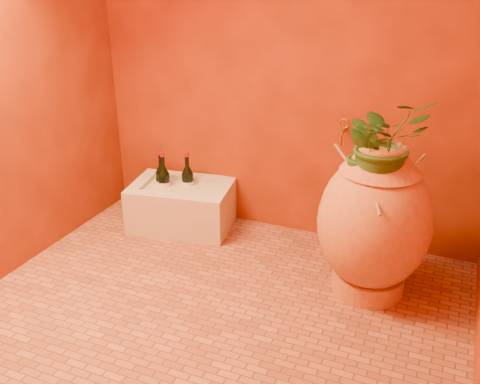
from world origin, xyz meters
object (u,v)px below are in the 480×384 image
at_px(wine_bottle_a, 162,182).
at_px(wine_bottle_c, 188,183).
at_px(amphora, 374,221).
at_px(wine_bottle_b, 164,184).
at_px(stone_basin, 182,206).
at_px(wall_tap, 343,130).

height_order(wine_bottle_a, wine_bottle_c, wine_bottle_a).
xyz_separation_m(wine_bottle_a, wine_bottle_c, (0.16, 0.07, -0.00)).
xyz_separation_m(amphora, wine_bottle_b, (-1.43, 0.27, -0.13)).
relative_size(wine_bottle_a, wine_bottle_c, 1.04).
relative_size(stone_basin, wine_bottle_c, 2.14).
xyz_separation_m(wine_bottle_c, wall_tap, (1.00, 0.10, 0.46)).
distance_m(wine_bottle_c, wall_tap, 1.11).
distance_m(stone_basin, wine_bottle_b, 0.19).
relative_size(amphora, wine_bottle_c, 2.52).
relative_size(wine_bottle_a, wine_bottle_b, 1.01).
bearing_deg(stone_basin, wall_tap, 9.87).
xyz_separation_m(stone_basin, wine_bottle_c, (0.01, 0.08, 0.14)).
height_order(stone_basin, wall_tap, wall_tap).
bearing_deg(wine_bottle_c, amphora, -15.28).
relative_size(stone_basin, wine_bottle_b, 2.08).
bearing_deg(amphora, stone_basin, 168.00).
height_order(wine_bottle_b, wine_bottle_c, wine_bottle_b).
bearing_deg(stone_basin, wine_bottle_c, 82.75).
bearing_deg(amphora, wall_tap, 122.91).
bearing_deg(wine_bottle_a, amphora, -11.18).
height_order(amphora, wall_tap, amphora).
distance_m(wine_bottle_a, wine_bottle_b, 0.03).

